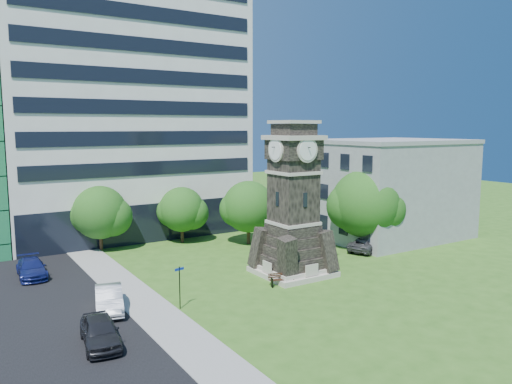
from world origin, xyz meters
TOP-DOWN VIEW (x-y plane):
  - ground at (0.00, 0.00)m, footprint 160.00×160.00m
  - sidewalk at (-9.50, 5.00)m, footprint 3.00×70.00m
  - clock_tower at (3.00, 2.00)m, footprint 5.40×5.40m
  - office_tall at (-3.20, 25.84)m, footprint 26.20×15.11m
  - office_low at (19.97, 8.00)m, footprint 15.20×12.20m
  - car_street_south at (-13.66, -3.08)m, footprint 2.40×4.77m
  - car_street_mid at (-11.80, 1.76)m, footprint 2.71×4.99m
  - car_street_north at (-14.87, 12.25)m, footprint 2.18×4.96m
  - car_east_lot at (13.42, 4.23)m, footprint 5.43×4.04m
  - park_bench at (0.52, 0.13)m, footprint 1.78×0.48m
  - street_sign at (-7.81, -0.36)m, footprint 0.68×0.07m
  - tree_nw at (-7.84, 17.96)m, footprint 5.57×5.06m
  - tree_nc at (0.06, 16.84)m, footprint 5.00×4.55m
  - tree_ne at (5.44, 12.67)m, footprint 5.69×5.18m
  - tree_east at (13.58, 4.68)m, footprint 7.16×6.51m

SIDE VIEW (x-z plane):
  - ground at x=0.00m, z-range 0.00..0.00m
  - sidewalk at x=-9.50m, z-range 0.00..0.06m
  - park_bench at x=0.52m, z-range 0.03..0.95m
  - car_east_lot at x=13.42m, z-range 0.00..1.37m
  - car_street_north at x=-14.87m, z-range 0.00..1.42m
  - car_street_south at x=-13.66m, z-range 0.00..1.56m
  - car_street_mid at x=-11.80m, z-range 0.00..1.56m
  - street_sign at x=-7.81m, z-range 0.35..3.17m
  - tree_nc at x=0.06m, z-range 0.43..6.13m
  - tree_nw at x=-7.84m, z-range 0.42..6.62m
  - tree_ne at x=5.44m, z-range 0.46..6.85m
  - tree_east at x=13.58m, z-range 0.44..8.19m
  - office_low at x=19.97m, z-range 0.01..10.41m
  - clock_tower at x=3.00m, z-range -0.83..11.39m
  - office_tall at x=-3.20m, z-range -0.08..28.52m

